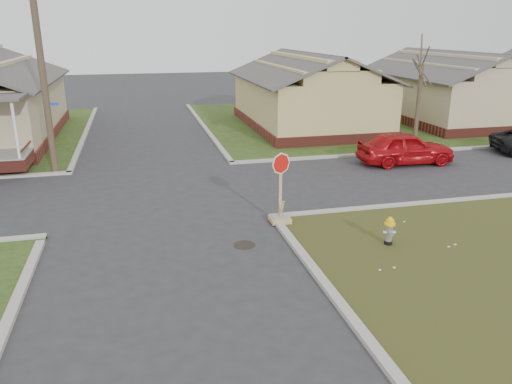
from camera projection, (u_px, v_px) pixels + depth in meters
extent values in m
plane|color=#2D2D30|center=(167.00, 246.00, 14.54)|extent=(120.00, 120.00, 0.00)
cube|color=#253F16|center=(457.00, 115.00, 36.08)|extent=(37.00, 19.00, 0.05)
cylinder|color=black|center=(244.00, 245.00, 14.56)|extent=(0.64, 0.64, 0.01)
cube|color=maroon|center=(306.00, 122.00, 31.92)|extent=(7.20, 11.20, 0.60)
cube|color=#D5C17D|center=(307.00, 97.00, 31.42)|extent=(7.00, 11.00, 2.60)
cube|color=maroon|center=(445.00, 116.00, 34.16)|extent=(7.20, 11.20, 0.60)
cube|color=#C2B48C|center=(447.00, 93.00, 33.66)|extent=(7.00, 11.00, 2.60)
cylinder|color=#3C2F22|center=(42.00, 68.00, 20.40)|extent=(0.28, 0.28, 9.00)
cylinder|color=#3C2F22|center=(418.00, 105.00, 26.42)|extent=(0.22, 0.22, 4.20)
cylinder|color=black|center=(388.00, 242.00, 14.50)|extent=(0.23, 0.23, 0.11)
cylinder|color=#ABABB0|center=(389.00, 233.00, 14.41)|extent=(0.20, 0.20, 0.48)
sphere|color=#ABABB0|center=(390.00, 225.00, 14.33)|extent=(0.20, 0.20, 0.20)
cylinder|color=yellow|center=(390.00, 224.00, 14.32)|extent=(0.32, 0.32, 0.06)
cylinder|color=yellow|center=(390.00, 222.00, 14.29)|extent=(0.23, 0.23, 0.11)
sphere|color=yellow|center=(390.00, 219.00, 14.27)|extent=(0.16, 0.16, 0.16)
cube|color=tan|center=(280.00, 219.00, 16.20)|extent=(0.64, 0.64, 0.15)
cube|color=gray|center=(280.00, 216.00, 16.17)|extent=(0.51, 0.51, 0.04)
cube|color=tan|center=(280.00, 187.00, 15.85)|extent=(0.09, 0.05, 2.16)
cylinder|color=red|center=(281.00, 164.00, 15.57)|extent=(0.58, 0.25, 0.62)
cylinder|color=white|center=(281.00, 163.00, 15.59)|extent=(0.65, 0.28, 0.70)
imported|color=#B70D12|center=(405.00, 148.00, 23.11)|extent=(4.48, 1.98, 1.50)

